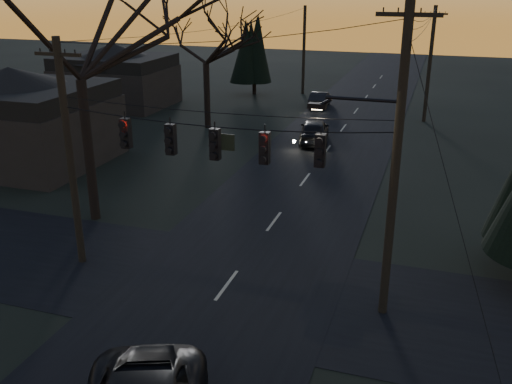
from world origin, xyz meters
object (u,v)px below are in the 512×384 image
(utility_pole_right, at_px, (382,312))
(utility_pole_left, at_px, (83,261))
(utility_pole_far_r, at_px, (424,121))
(bare_tree_left, at_px, (74,17))
(utility_pole_far_l, at_px, (303,94))
(sedan_oncoming_b, at_px, (320,99))
(sedan_oncoming_a, at_px, (314,131))

(utility_pole_right, relative_size, utility_pole_left, 1.18)
(utility_pole_far_r, bearing_deg, bare_tree_left, -119.03)
(utility_pole_right, distance_m, bare_tree_left, 16.52)
(utility_pole_far_l, bearing_deg, utility_pole_far_r, -34.82)
(utility_pole_far_r, height_order, bare_tree_left, bare_tree_left)
(utility_pole_right, relative_size, utility_pole_far_r, 1.18)
(utility_pole_far_r, relative_size, sedan_oncoming_b, 2.15)
(utility_pole_left, relative_size, sedan_oncoming_a, 1.84)
(utility_pole_left, xyz_separation_m, sedan_oncoming_a, (4.80, 19.52, 0.79))
(bare_tree_left, distance_m, sedan_oncoming_a, 18.86)
(utility_pole_left, bearing_deg, utility_pole_far_l, 90.00)
(utility_pole_right, distance_m, sedan_oncoming_b, 31.85)
(sedan_oncoming_a, xyz_separation_m, sedan_oncoming_b, (-2.00, 11.11, -0.14))
(bare_tree_left, bearing_deg, sedan_oncoming_b, 80.04)
(utility_pole_right, bearing_deg, sedan_oncoming_b, 105.86)
(utility_pole_right, distance_m, utility_pole_far_r, 28.00)
(utility_pole_left, relative_size, bare_tree_left, 0.67)
(bare_tree_left, bearing_deg, utility_pole_far_r, 60.97)
(utility_pole_far_l, height_order, sedan_oncoming_a, utility_pole_far_l)
(utility_pole_left, height_order, bare_tree_left, bare_tree_left)
(utility_pole_far_r, distance_m, utility_pole_far_l, 14.01)
(sedan_oncoming_b, bearing_deg, sedan_oncoming_a, 97.82)
(utility_pole_far_l, relative_size, bare_tree_left, 0.63)
(sedan_oncoming_a, height_order, sedan_oncoming_b, sedan_oncoming_a)
(utility_pole_left, height_order, sedan_oncoming_a, utility_pole_left)
(bare_tree_left, relative_size, sedan_oncoming_a, 2.74)
(bare_tree_left, xyz_separation_m, sedan_oncoming_a, (6.70, 15.67, -8.08))
(utility_pole_far_r, xyz_separation_m, sedan_oncoming_b, (-8.70, 2.63, 0.65))
(utility_pole_right, bearing_deg, sedan_oncoming_a, 108.94)
(sedan_oncoming_a, bearing_deg, utility_pole_far_l, -83.60)
(utility_pole_far_l, bearing_deg, sedan_oncoming_a, -73.76)
(sedan_oncoming_b, bearing_deg, utility_pole_left, 82.39)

